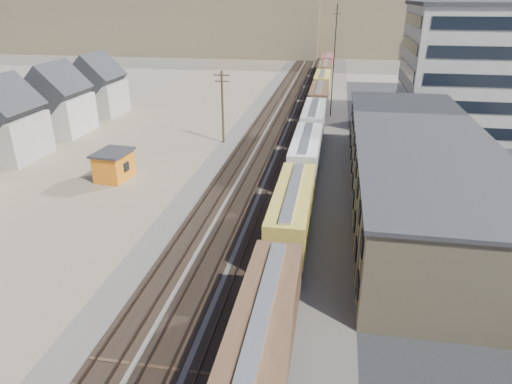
% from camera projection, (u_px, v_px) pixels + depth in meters
% --- Properties ---
extents(ground, '(300.00, 300.00, 0.00)m').
position_uv_depth(ground, '(193.00, 374.00, 25.25)').
color(ground, '#6B6356').
rests_on(ground, ground).
extents(ballast_bed, '(18.00, 200.00, 0.06)m').
position_uv_depth(ballast_bed, '(289.00, 130.00, 70.41)').
color(ballast_bed, '#4C4742').
rests_on(ballast_bed, ground).
extents(dirt_yard, '(24.00, 180.00, 0.03)m').
position_uv_depth(dirt_yard, '(141.00, 143.00, 64.55)').
color(dirt_yard, '#7D7156').
rests_on(dirt_yard, ground).
extents(asphalt_lot, '(26.00, 120.00, 0.04)m').
position_uv_depth(asphalt_lot, '(463.00, 174.00, 53.38)').
color(asphalt_lot, '#232326').
rests_on(asphalt_lot, ground).
extents(rail_tracks, '(11.40, 200.00, 0.24)m').
position_uv_depth(rail_tracks, '(286.00, 130.00, 70.46)').
color(rail_tracks, black).
rests_on(rail_tracks, ground).
extents(freight_train, '(3.00, 119.74, 4.46)m').
position_uv_depth(freight_train, '(316.00, 108.00, 72.28)').
color(freight_train, black).
rests_on(freight_train, ground).
extents(warehouse, '(12.40, 40.40, 7.25)m').
position_uv_depth(warehouse, '(417.00, 171.00, 44.01)').
color(warehouse, '#9D8963').
rests_on(warehouse, ground).
extents(office_tower, '(22.60, 18.60, 18.45)m').
position_uv_depth(office_tower, '(485.00, 69.00, 66.78)').
color(office_tower, '#9E998E').
rests_on(office_tower, ground).
extents(utility_pole_north, '(2.20, 0.32, 10.00)m').
position_uv_depth(utility_pole_north, '(223.00, 106.00, 62.43)').
color(utility_pole_north, '#382619').
rests_on(utility_pole_north, ground).
extents(radio_mast, '(1.20, 0.16, 18.00)m').
position_uv_depth(radio_mast, '(334.00, 62.00, 74.87)').
color(radio_mast, black).
rests_on(radio_mast, ground).
extents(hills_north, '(265.00, 80.00, 32.00)m').
position_uv_depth(hills_north, '(324.00, 9.00, 171.30)').
color(hills_north, brown).
rests_on(hills_north, ground).
extents(maintenance_shed, '(3.85, 4.78, 3.29)m').
position_uv_depth(maintenance_shed, '(114.00, 165.00, 51.25)').
color(maintenance_shed, orange).
rests_on(maintenance_shed, ground).
extents(parked_car_blue, '(4.71, 6.45, 1.63)m').
position_uv_depth(parked_car_blue, '(459.00, 131.00, 67.19)').
color(parked_car_blue, navy).
rests_on(parked_car_blue, ground).
extents(parked_car_far, '(3.13, 4.85, 1.54)m').
position_uv_depth(parked_car_far, '(464.00, 122.00, 72.16)').
color(parked_car_far, white).
rests_on(parked_car_far, ground).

